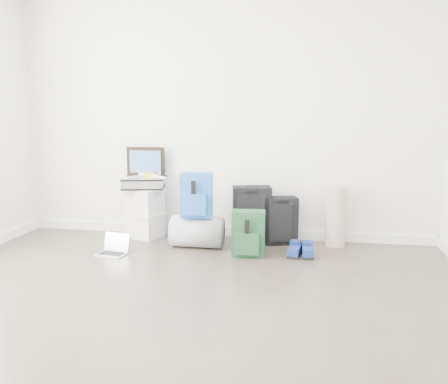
% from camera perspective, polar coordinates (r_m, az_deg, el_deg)
% --- Properties ---
extents(ground, '(5.00, 5.00, 0.00)m').
position_cam_1_polar(ground, '(3.00, -8.75, -17.57)').
color(ground, '#3D332C').
rests_on(ground, ground).
extents(room_envelope, '(4.52, 5.02, 2.71)m').
position_cam_1_polar(room_envelope, '(2.70, -9.61, 17.10)').
color(room_envelope, white).
rests_on(room_envelope, ground).
extents(boxes_stack, '(0.46, 0.42, 0.54)m').
position_cam_1_polar(boxes_stack, '(5.24, -9.59, -2.48)').
color(boxes_stack, silver).
rests_on(boxes_stack, ground).
extents(briefcase, '(0.49, 0.41, 0.13)m').
position_cam_1_polar(briefcase, '(5.18, -9.70, 1.09)').
color(briefcase, '#B2B2B7').
rests_on(briefcase, boxes_stack).
extents(painting, '(0.42, 0.04, 0.32)m').
position_cam_1_polar(painting, '(5.25, -9.41, 3.63)').
color(painting, black).
rests_on(painting, briefcase).
extents(drone, '(0.47, 0.47, 0.05)m').
position_cam_1_polar(drone, '(5.13, -8.96, 2.01)').
color(drone, gold).
rests_on(drone, briefcase).
extents(duffel_bag, '(0.52, 0.33, 0.32)m').
position_cam_1_polar(duffel_bag, '(4.82, -3.23, -4.78)').
color(duffel_bag, gray).
rests_on(duffel_bag, ground).
extents(blue_backpack, '(0.34, 0.27, 0.44)m').
position_cam_1_polar(blue_backpack, '(4.71, -3.36, -0.48)').
color(blue_backpack, '#1A53AD').
rests_on(blue_backpack, duffel_bag).
extents(large_suitcase, '(0.42, 0.32, 0.60)m').
position_cam_1_polar(large_suitcase, '(4.92, 3.34, -2.82)').
color(large_suitcase, black).
rests_on(large_suitcase, ground).
extents(green_backpack, '(0.33, 0.25, 0.44)m').
position_cam_1_polar(green_backpack, '(4.52, 2.94, -5.12)').
color(green_backpack, black).
rests_on(green_backpack, ground).
extents(carry_on, '(0.35, 0.29, 0.49)m').
position_cam_1_polar(carry_on, '(4.94, 6.93, -3.45)').
color(carry_on, black).
rests_on(carry_on, ground).
extents(shoes, '(0.25, 0.29, 0.09)m').
position_cam_1_polar(shoes, '(4.62, 9.27, -7.04)').
color(shoes, black).
rests_on(shoes, ground).
extents(rolled_rug, '(0.20, 0.20, 0.61)m').
position_cam_1_polar(rolled_rug, '(4.97, 13.32, -2.86)').
color(rolled_rug, '#9B8E6D').
rests_on(rolled_rug, ground).
extents(laptop, '(0.30, 0.24, 0.19)m').
position_cam_1_polar(laptop, '(4.74, -13.11, -6.71)').
color(laptop, silver).
rests_on(laptop, ground).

